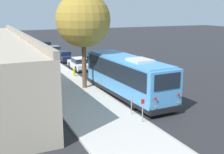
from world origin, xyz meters
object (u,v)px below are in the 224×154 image
object	(u,v)px
parked_sedan_gray	(54,50)
sign_post_far	(131,105)
parked_sedan_navy	(63,56)
fire_hydrant	(74,72)
sign_post_near	(143,110)
parked_sedan_white	(79,64)
parked_sedan_black	(45,46)
shuttle_bus	(127,75)
street_tree	(83,16)

from	to	relation	value
parked_sedan_gray	sign_post_far	distance (m)	27.61
parked_sedan_navy	parked_sedan_gray	size ratio (longest dim) A/B	1.01
sign_post_far	fire_hydrant	xyz separation A→B (m)	(11.69, 0.14, -0.22)
sign_post_near	parked_sedan_navy	bearing A→B (deg)	-3.60
parked_sedan_white	parked_sedan_navy	size ratio (longest dim) A/B	0.99
parked_sedan_black	fire_hydrant	size ratio (longest dim) A/B	5.45
parked_sedan_navy	fire_hydrant	xyz separation A→B (m)	(-9.76, 1.57, -0.07)
parked_sedan_white	fire_hydrant	bearing A→B (deg)	155.33
parked_sedan_white	parked_sedan_navy	bearing A→B (deg)	2.83
parked_sedan_black	sign_post_far	xyz separation A→B (m)	(-34.03, 1.62, 0.19)
parked_sedan_white	fire_hydrant	world-z (taller)	parked_sedan_white
shuttle_bus	street_tree	world-z (taller)	street_tree
parked_sedan_gray	shuttle_bus	bearing A→B (deg)	-178.53
parked_sedan_navy	sign_post_near	xyz separation A→B (m)	(-22.80, 1.43, 0.26)
shuttle_bus	sign_post_far	size ratio (longest dim) A/B	8.05
parked_sedan_navy	parked_sedan_black	bearing A→B (deg)	-3.35
parked_sedan_white	parked_sedan_gray	bearing A→B (deg)	0.95
shuttle_bus	sign_post_near	xyz separation A→B (m)	(-5.28, 1.75, -0.86)
parked_sedan_gray	street_tree	bearing A→B (deg)	174.94
parked_sedan_black	fire_hydrant	world-z (taller)	parked_sedan_black
parked_sedan_black	fire_hydrant	bearing A→B (deg)	171.39
street_tree	sign_post_near	distance (m)	10.22
parked_sedan_white	parked_sedan_gray	distance (m)	12.20
parked_sedan_gray	fire_hydrant	world-z (taller)	parked_sedan_gray
shuttle_bus	sign_post_far	xyz separation A→B (m)	(-3.92, 1.75, -0.96)
parked_sedan_navy	street_tree	bearing A→B (deg)	169.39
sign_post_far	parked_sedan_white	bearing A→B (deg)	-6.04
street_tree	sign_post_far	xyz separation A→B (m)	(-7.39, -0.57, -5.36)
parked_sedan_gray	parked_sedan_navy	bearing A→B (deg)	179.26
parked_sedan_navy	sign_post_far	xyz separation A→B (m)	(-21.45, 1.43, 0.16)
parked_sedan_gray	sign_post_near	size ratio (longest dim) A/B	3.16
shuttle_bus	sign_post_far	distance (m)	4.40
parked_sedan_white	sign_post_far	bearing A→B (deg)	174.97
street_tree	parked_sedan_gray	bearing A→B (deg)	-6.26
sign_post_near	sign_post_far	distance (m)	1.36
shuttle_bus	parked_sedan_navy	xyz separation A→B (m)	(17.52, 0.32, -1.12)
shuttle_bus	sign_post_near	size ratio (longest dim) A/B	7.13
shuttle_bus	parked_sedan_gray	xyz separation A→B (m)	(23.64, 0.11, -1.14)
sign_post_far	fire_hydrant	size ratio (longest dim) A/B	1.55
parked_sedan_white	street_tree	size ratio (longest dim) A/B	0.52
shuttle_bus	sign_post_far	bearing A→B (deg)	153.68
parked_sedan_navy	shuttle_bus	bearing A→B (deg)	178.55
parked_sedan_black	sign_post_near	distance (m)	35.42
parked_sedan_navy	fire_hydrant	distance (m)	9.88
shuttle_bus	parked_sedan_black	xyz separation A→B (m)	(30.10, 0.13, -1.15)
street_tree	sign_post_far	world-z (taller)	street_tree
parked_sedan_black	street_tree	distance (m)	27.30
parked_sedan_white	street_tree	xyz separation A→B (m)	(-7.97, 2.20, 5.52)
fire_hydrant	shuttle_bus	bearing A→B (deg)	-166.31
parked_sedan_gray	sign_post_near	distance (m)	28.96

